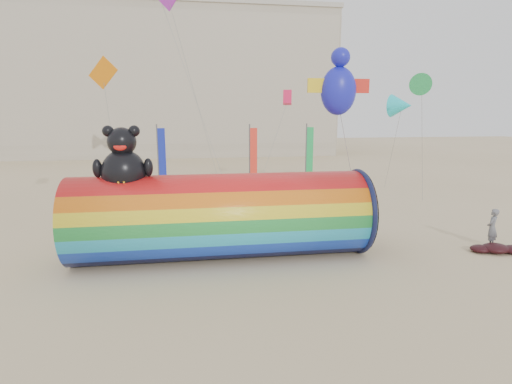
{
  "coord_description": "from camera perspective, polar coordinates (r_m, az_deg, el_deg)",
  "views": [
    {
      "loc": [
        -2.31,
        -16.47,
        5.98
      ],
      "look_at": [
        0.5,
        1.5,
        2.4
      ],
      "focal_mm": 28.0,
      "sensor_mm": 36.0,
      "label": 1
    }
  ],
  "objects": [
    {
      "name": "ground",
      "position": [
        17.67,
        -0.86,
        -8.64
      ],
      "size": [
        160.0,
        160.0,
        0.0
      ],
      "primitive_type": "plane",
      "color": "#CCB58C",
      "rests_on": "ground"
    },
    {
      "name": "hotel_building",
      "position": [
        63.31,
        -18.27,
        14.52
      ],
      "size": [
        60.4,
        15.4,
        20.6
      ],
      "color": "#B7AD99",
      "rests_on": "ground"
    },
    {
      "name": "windsock_assembly",
      "position": [
        16.74,
        -4.9,
        -3.14
      ],
      "size": [
        12.2,
        3.72,
        5.62
      ],
      "color": "red",
      "rests_on": "ground"
    },
    {
      "name": "kite_handler",
      "position": [
        21.04,
        30.67,
        -4.45
      ],
      "size": [
        0.78,
        0.73,
        1.78
      ],
      "primitive_type": "imported",
      "rotation": [
        0.0,
        0.0,
        3.77
      ],
      "color": "slate",
      "rests_on": "ground"
    },
    {
      "name": "fabric_bundle",
      "position": [
        20.64,
        31.39,
        -6.89
      ],
      "size": [
        2.62,
        1.35,
        0.41
      ],
      "color": "#3D0B10",
      "rests_on": "ground"
    },
    {
      "name": "festival_banners",
      "position": [
        31.61,
        -1.95,
        5.06
      ],
      "size": [
        12.47,
        1.18,
        5.2
      ],
      "color": "#59595E",
      "rests_on": "ground"
    }
  ]
}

